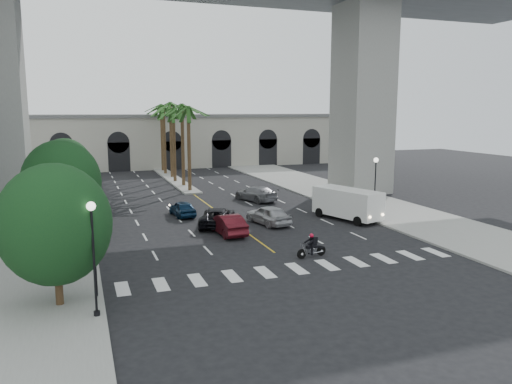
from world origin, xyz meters
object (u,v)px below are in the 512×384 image
(lamp_post_right, at_px, (375,183))
(car_b, at_px, (228,224))
(traffic_signal_far, at_px, (92,231))
(pedestrian_a, at_px, (62,256))
(lamp_post_left_near, at_px, (93,249))
(car_c, at_px, (218,217))
(car_a, at_px, (268,215))
(motorcycle_rider, at_px, (312,246))
(cargo_van, at_px, (348,203))
(traffic_signal_near, at_px, (95,250))
(car_d, at_px, (256,194))
(pedestrian_b, at_px, (23,239))
(car_e, at_px, (182,208))
(lamp_post_left_far, at_px, (85,183))

(lamp_post_right, bearing_deg, car_b, -179.08)
(traffic_signal_far, xyz_separation_m, pedestrian_a, (-1.67, 0.31, -1.38))
(lamp_post_right, bearing_deg, lamp_post_left_near, -150.31)
(car_c, bearing_deg, car_a, -170.26)
(motorcycle_rider, bearing_deg, cargo_van, 39.75)
(lamp_post_left_near, height_order, traffic_signal_near, lamp_post_left_near)
(lamp_post_left_near, bearing_deg, car_b, 52.26)
(lamp_post_left_near, bearing_deg, lamp_post_right, 29.69)
(car_b, bearing_deg, traffic_signal_near, 42.80)
(car_d, bearing_deg, car_b, 42.99)
(lamp_post_left_near, xyz_separation_m, traffic_signal_near, (0.10, 2.50, -0.71))
(traffic_signal_near, relative_size, car_b, 0.78)
(lamp_post_right, bearing_deg, cargo_van, 149.17)
(cargo_van, bearing_deg, traffic_signal_near, -168.93)
(pedestrian_b, bearing_deg, traffic_signal_far, -24.20)
(traffic_signal_far, bearing_deg, pedestrian_a, 169.66)
(lamp_post_left_near, bearing_deg, pedestrian_b, 108.17)
(car_d, relative_size, car_e, 1.32)
(car_d, bearing_deg, car_c, 36.21)
(traffic_signal_far, distance_m, motorcycle_rider, 13.38)
(traffic_signal_near, bearing_deg, motorcycle_rider, 12.02)
(car_e, bearing_deg, pedestrian_a, 50.18)
(lamp_post_left_near, bearing_deg, traffic_signal_near, 87.71)
(car_e, xyz_separation_m, pedestrian_b, (-12.07, -7.86, 0.25))
(lamp_post_left_far, distance_m, car_e, 8.41)
(car_d, height_order, car_e, car_d)
(car_c, xyz_separation_m, pedestrian_a, (-11.47, -8.85, 0.38))
(car_b, xyz_separation_m, pedestrian_a, (-11.47, -5.99, 0.36))
(car_c, xyz_separation_m, pedestrian_b, (-13.98, -3.22, 0.19))
(traffic_signal_far, distance_m, pedestrian_b, 7.43)
(lamp_post_right, height_order, car_a, lamp_post_right)
(motorcycle_rider, distance_m, pedestrian_b, 18.79)
(pedestrian_a, distance_m, pedestrian_b, 6.16)
(traffic_signal_near, distance_m, car_a, 18.61)
(motorcycle_rider, distance_m, car_b, 8.22)
(lamp_post_right, distance_m, cargo_van, 2.81)
(car_d, xyz_separation_m, pedestrian_a, (-18.10, -18.25, 0.36))
(pedestrian_a, bearing_deg, traffic_signal_far, -44.64)
(lamp_post_right, bearing_deg, motorcycle_rider, -141.00)
(car_c, distance_m, pedestrian_b, 14.35)
(lamp_post_left_far, relative_size, traffic_signal_near, 1.47)
(traffic_signal_near, relative_size, car_d, 0.69)
(lamp_post_left_near, distance_m, lamp_post_left_far, 21.00)
(lamp_post_left_far, relative_size, motorcycle_rider, 2.50)
(car_b, distance_m, car_d, 13.94)
(lamp_post_left_far, xyz_separation_m, traffic_signal_far, (0.10, -14.50, -0.71))
(car_c, height_order, pedestrian_b, pedestrian_b)
(lamp_post_left_far, height_order, traffic_signal_far, lamp_post_left_far)
(lamp_post_left_near, bearing_deg, cargo_van, 34.03)
(lamp_post_right, distance_m, car_c, 13.40)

